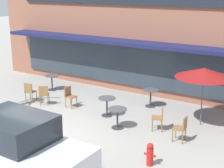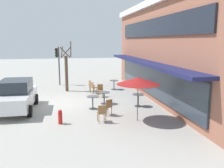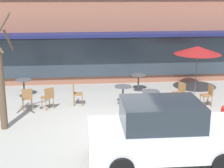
% 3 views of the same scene
% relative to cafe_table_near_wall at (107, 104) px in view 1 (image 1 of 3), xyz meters
% --- Properties ---
extents(ground_plane, '(80.00, 80.00, 0.00)m').
position_rel_cafe_table_near_wall_xyz_m(ground_plane, '(-0.60, -2.72, -0.52)').
color(ground_plane, '#9E9B93').
extents(building_facade, '(16.99, 9.10, 6.62)m').
position_rel_cafe_table_near_wall_xyz_m(building_facade, '(-0.60, 7.24, 2.79)').
color(building_facade, '#935B47').
rests_on(building_facade, ground).
extents(cafe_table_near_wall, '(0.70, 0.70, 0.76)m').
position_rel_cafe_table_near_wall_xyz_m(cafe_table_near_wall, '(0.00, 0.00, 0.00)').
color(cafe_table_near_wall, '#333338').
rests_on(cafe_table_near_wall, ground).
extents(cafe_table_streetside, '(0.70, 0.70, 0.76)m').
position_rel_cafe_table_near_wall_xyz_m(cafe_table_streetside, '(-4.28, 1.50, 0.00)').
color(cafe_table_streetside, '#333338').
rests_on(cafe_table_streetside, ground).
extents(cafe_table_by_tree, '(0.70, 0.70, 0.76)m').
position_rel_cafe_table_near_wall_xyz_m(cafe_table_by_tree, '(0.99, 1.93, 0.00)').
color(cafe_table_by_tree, '#333338').
rests_on(cafe_table_by_tree, ground).
extents(cafe_table_mid_patio, '(0.70, 0.70, 0.76)m').
position_rel_cafe_table_near_wall_xyz_m(cafe_table_mid_patio, '(1.01, -0.84, 0.00)').
color(cafe_table_mid_patio, '#333338').
rests_on(cafe_table_mid_patio, ground).
extents(patio_umbrella_green_folded, '(2.10, 2.10, 2.20)m').
position_rel_cafe_table_near_wall_xyz_m(patio_umbrella_green_folded, '(3.49, 1.11, 1.51)').
color(patio_umbrella_green_folded, '#4C4C51').
rests_on(patio_umbrella_green_folded, ground).
extents(cafe_chair_0, '(0.47, 0.47, 0.89)m').
position_rel_cafe_table_near_wall_xyz_m(cafe_chair_0, '(-3.87, -0.41, 0.01)').
color(cafe_chair_0, olive).
rests_on(cafe_chair_0, ground).
extents(cafe_chair_1, '(0.53, 0.53, 0.89)m').
position_rel_cafe_table_near_wall_xyz_m(cafe_chair_1, '(2.38, -0.18, 0.01)').
color(cafe_chair_1, olive).
rests_on(cafe_chair_1, ground).
extents(cafe_chair_2, '(0.55, 0.55, 0.89)m').
position_rel_cafe_table_near_wall_xyz_m(cafe_chair_2, '(-3.05, -0.38, 0.01)').
color(cafe_chair_2, olive).
rests_on(cafe_chair_2, ground).
extents(cafe_chair_3, '(0.43, 0.43, 0.89)m').
position_rel_cafe_table_near_wall_xyz_m(cafe_chair_3, '(3.42, -0.67, 0.01)').
color(cafe_chair_3, olive).
rests_on(cafe_chair_3, ground).
extents(cafe_chair_4, '(0.41, 0.41, 0.89)m').
position_rel_cafe_table_near_wall_xyz_m(cafe_chair_4, '(-1.95, 0.04, 0.01)').
color(cafe_chair_4, olive).
rests_on(cafe_chair_4, ground).
extents(parked_sedan, '(4.22, 2.06, 1.76)m').
position_rel_cafe_table_near_wall_xyz_m(parked_sedan, '(0.48, -5.14, 0.36)').
color(parked_sedan, silver).
rests_on(parked_sedan, ground).
extents(fire_hydrant, '(0.36, 0.20, 0.71)m').
position_rel_cafe_table_near_wall_xyz_m(fire_hydrant, '(3.23, -2.65, -0.16)').
color(fire_hydrant, red).
rests_on(fire_hydrant, ground).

